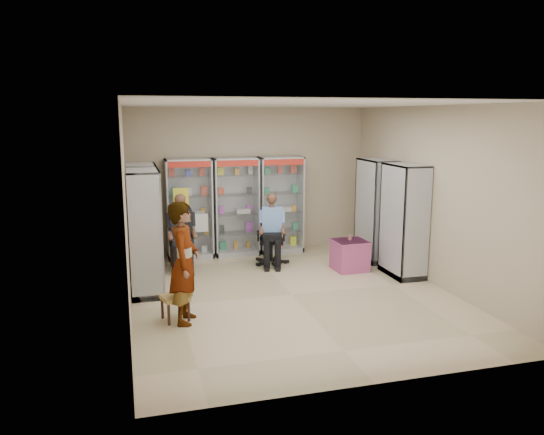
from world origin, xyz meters
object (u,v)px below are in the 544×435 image
object	(u,v)px
woven_stool_b	(175,308)
cabinet_back_left	(189,209)
office_chair	(271,238)
woven_stool_a	(358,251)
cabinet_right_near	(404,221)
wooden_chair	(181,244)
cabinet_left_near	(145,233)
cabinet_back_right	(281,205)
cabinet_left_far	(143,220)
pink_trunk	(350,255)
cabinet_back_mid	(236,207)
standing_man	(184,263)
cabinet_right_far	(376,210)
seated_shopkeeper	(272,231)

from	to	relation	value
woven_stool_b	cabinet_back_left	bearing A→B (deg)	79.76
office_chair	woven_stool_a	xyz separation A→B (m)	(1.71, -0.25, -0.32)
cabinet_right_near	wooden_chair	distance (m)	4.10
cabinet_left_near	woven_stool_a	size ratio (longest dim) A/B	5.18
wooden_chair	cabinet_left_near	bearing A→B (deg)	-117.61
cabinet_back_right	cabinet_left_far	world-z (taller)	same
wooden_chair	pink_trunk	world-z (taller)	wooden_chair
office_chair	cabinet_back_mid	bearing A→B (deg)	133.69
cabinet_right_near	standing_man	world-z (taller)	cabinet_right_near
cabinet_right_far	cabinet_left_near	world-z (taller)	same
woven_stool_b	office_chair	bearing A→B (deg)	49.83
cabinet_back_mid	cabinet_right_near	distance (m)	3.41
office_chair	pink_trunk	distance (m)	1.54
cabinet_left_far	cabinet_left_near	size ratio (longest dim) A/B	1.00
cabinet_left_near	office_chair	distance (m)	2.69
wooden_chair	cabinet_right_near	bearing A→B (deg)	-21.64
cabinet_back_right	cabinet_left_near	bearing A→B (deg)	-144.35
cabinet_back_left	wooden_chair	world-z (taller)	cabinet_back_left
cabinet_left_near	pink_trunk	distance (m)	3.77
cabinet_right_near	pink_trunk	world-z (taller)	cabinet_right_near
cabinet_back_left	cabinet_back_right	size ratio (longest dim) A/B	1.00
seated_shopkeeper	pink_trunk	xyz separation A→B (m)	(1.30, -0.74, -0.37)
cabinet_back_left	wooden_chair	bearing A→B (deg)	-108.90
woven_stool_b	standing_man	bearing A→B (deg)	-36.62
standing_man	cabinet_left_near	bearing A→B (deg)	33.68
cabinet_back_mid	cabinet_right_near	size ratio (longest dim) A/B	1.00
cabinet_back_mid	standing_man	world-z (taller)	cabinet_back_mid
cabinet_back_left	standing_man	bearing A→B (deg)	-97.74
cabinet_back_left	cabinet_left_far	size ratio (longest dim) A/B	1.00
cabinet_back_right	standing_man	xyz separation A→B (m)	(-2.36, -3.42, -0.15)
office_chair	standing_man	world-z (taller)	standing_man
pink_trunk	woven_stool_a	distance (m)	0.68
cabinet_back_mid	standing_man	xyz separation A→B (m)	(-1.41, -3.42, -0.15)
cabinet_right_near	office_chair	bearing A→B (deg)	57.04
cabinet_right_near	cabinet_back_left	bearing A→B (deg)	57.72
pink_trunk	standing_man	xyz separation A→B (m)	(-3.22, -1.74, 0.57)
cabinet_left_far	woven_stool_a	bearing A→B (deg)	87.08
cabinet_back_mid	cabinet_back_right	size ratio (longest dim) A/B	1.00
cabinet_back_mid	standing_man	distance (m)	3.71
cabinet_right_far	office_chair	world-z (taller)	cabinet_right_far
cabinet_right_near	cabinet_left_far	xyz separation A→B (m)	(-4.46, 1.30, 0.00)
cabinet_back_mid	woven_stool_b	distance (m)	3.76
cabinet_back_left	woven_stool_a	size ratio (longest dim) A/B	5.18
cabinet_right_far	cabinet_left_near	bearing A→B (deg)	101.41
cabinet_left_near	woven_stool_b	distance (m)	1.57
office_chair	pink_trunk	bearing A→B (deg)	-17.44
cabinet_left_far	office_chair	distance (m)	2.44
cabinet_back_right	pink_trunk	xyz separation A→B (m)	(0.86, -1.68, -0.72)
cabinet_back_mid	cabinet_right_near	world-z (taller)	same
cabinet_left_near	woven_stool_b	world-z (taller)	cabinet_left_near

